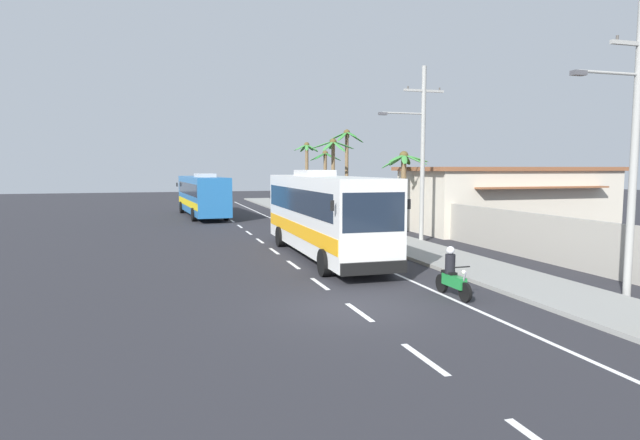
# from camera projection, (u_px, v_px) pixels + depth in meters

# --- Properties ---
(ground_plane) EXTENTS (160.00, 160.00, 0.00)m
(ground_plane) POSITION_uv_depth(u_px,v_px,m) (353.00, 307.00, 15.70)
(ground_plane) COLOR #28282D
(sidewalk_kerb) EXTENTS (3.20, 90.00, 0.14)m
(sidewalk_kerb) POSITION_uv_depth(u_px,v_px,m) (411.00, 247.00, 27.17)
(sidewalk_kerb) COLOR gray
(sidewalk_kerb) RESTS_ON ground
(lane_markings) EXTENTS (3.46, 71.00, 0.01)m
(lane_markings) POSITION_uv_depth(u_px,v_px,m) (299.00, 241.00, 29.91)
(lane_markings) COLOR white
(lane_markings) RESTS_ON ground
(boundary_wall) EXTENTS (0.24, 60.00, 2.05)m
(boundary_wall) POSITION_uv_depth(u_px,v_px,m) (439.00, 219.00, 31.97)
(boundary_wall) COLOR #9E998E
(boundary_wall) RESTS_ON ground
(coach_bus_foreground) EXTENTS (2.99, 12.42, 3.96)m
(coach_bus_foreground) POSITION_uv_depth(u_px,v_px,m) (323.00, 212.00, 24.46)
(coach_bus_foreground) COLOR silver
(coach_bus_foreground) RESTS_ON ground
(coach_bus_far_lane) EXTENTS (3.61, 12.63, 3.61)m
(coach_bus_far_lane) POSITION_uv_depth(u_px,v_px,m) (202.00, 194.00, 44.63)
(coach_bus_far_lane) COLOR #2366A8
(coach_bus_far_lane) RESTS_ON ground
(motorcycle_beside_bus) EXTENTS (0.56, 1.96, 1.59)m
(motorcycle_beside_bus) POSITION_uv_depth(u_px,v_px,m) (452.00, 276.00, 16.96)
(motorcycle_beside_bus) COLOR black
(motorcycle_beside_bus) RESTS_ON ground
(motorcycle_trailing) EXTENTS (0.56, 1.96, 1.57)m
(motorcycle_trailing) POSITION_uv_depth(u_px,v_px,m) (320.00, 221.00, 34.65)
(motorcycle_trailing) COLOR black
(motorcycle_trailing) RESTS_ON ground
(utility_pole_nearest) EXTENTS (3.58, 0.24, 9.08)m
(utility_pole_nearest) POSITION_uv_depth(u_px,v_px,m) (633.00, 142.00, 16.59)
(utility_pole_nearest) COLOR #9E9E99
(utility_pole_nearest) RESTS_ON ground
(utility_pole_mid) EXTENTS (3.75, 0.24, 9.46)m
(utility_pole_mid) POSITION_uv_depth(u_px,v_px,m) (421.00, 149.00, 28.90)
(utility_pole_mid) COLOR #9E9E99
(utility_pole_mid) RESTS_ON ground
(palm_nearest) EXTENTS (3.02, 3.50, 7.42)m
(palm_nearest) POSITION_uv_depth(u_px,v_px,m) (347.00, 156.00, 47.07)
(palm_nearest) COLOR brown
(palm_nearest) RESTS_ON ground
(palm_second) EXTENTS (3.02, 2.99, 5.11)m
(palm_second) POSITION_uv_depth(u_px,v_px,m) (404.00, 174.00, 33.51)
(palm_second) COLOR brown
(palm_second) RESTS_ON ground
(palm_third) EXTENTS (3.53, 3.64, 6.44)m
(palm_third) POSITION_uv_depth(u_px,v_px,m) (333.00, 161.00, 43.60)
(palm_third) COLOR brown
(palm_third) RESTS_ON ground
(palm_fourth) EXTENTS (3.16, 3.42, 5.79)m
(palm_fourth) POSITION_uv_depth(u_px,v_px,m) (325.00, 169.00, 53.60)
(palm_fourth) COLOR brown
(palm_fourth) RESTS_ON ground
(palm_farthest) EXTENTS (2.73, 2.75, 6.73)m
(palm_farthest) POSITION_uv_depth(u_px,v_px,m) (307.00, 163.00, 56.00)
(palm_farthest) COLOR brown
(palm_farthest) RESTS_ON ground
(roadside_building) EXTENTS (13.42, 7.21, 4.12)m
(roadside_building) POSITION_uv_depth(u_px,v_px,m) (507.00, 198.00, 35.04)
(roadside_building) COLOR beige
(roadside_building) RESTS_ON ground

